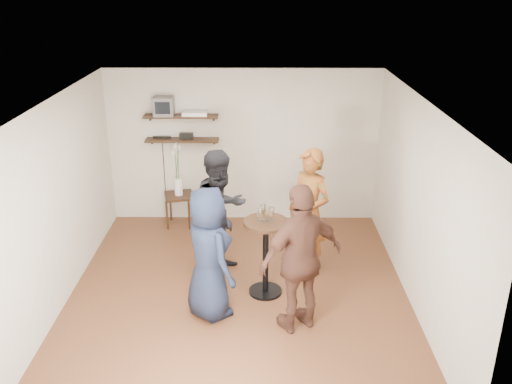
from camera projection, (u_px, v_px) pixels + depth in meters
room at (237, 206)px, 6.73m from camera, size 4.58×5.08×2.68m
shelf_upper at (181, 116)px, 8.74m from camera, size 1.20×0.25×0.04m
shelf_lower at (182, 140)px, 8.89m from camera, size 1.20×0.25×0.04m
crt_monitor at (164, 106)px, 8.68m from camera, size 0.32×0.30×0.30m
dvd_deck at (195, 113)px, 8.72m from camera, size 0.40×0.24×0.06m
radio at (186, 136)px, 8.86m from camera, size 0.22×0.10×0.10m
power_strip at (162, 137)px, 8.92m from camera, size 0.30×0.05×0.03m
side_table at (179, 200)px, 9.09m from camera, size 0.55×0.55×0.55m
vase_lilies at (178, 178)px, 8.95m from camera, size 0.19×0.19×0.95m
drinks_table at (266, 247)px, 7.04m from camera, size 0.58×0.58×1.06m
wine_glass_fl at (260, 213)px, 6.81m from camera, size 0.06×0.06×0.19m
wine_glass_fr at (271, 212)px, 6.81m from camera, size 0.07×0.07×0.21m
wine_glass_bl at (263, 210)px, 6.90m from camera, size 0.07×0.07×0.20m
wine_glass_br at (268, 212)px, 6.87m from camera, size 0.06×0.06×0.18m
person_plaid at (309, 212)px, 7.50m from camera, size 0.78×0.78×1.83m
person_dark at (221, 213)px, 7.50m from camera, size 1.10×1.11×1.81m
person_navy at (208, 254)px, 6.54m from camera, size 0.91×0.99×1.69m
person_brown at (301, 259)px, 6.26m from camera, size 1.17×0.91×1.85m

